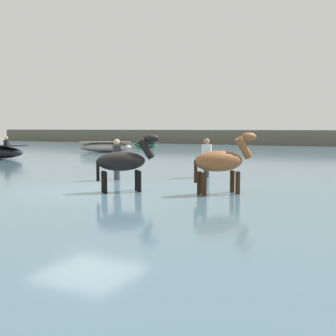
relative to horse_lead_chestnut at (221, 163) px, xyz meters
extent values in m
plane|color=#84755B|center=(-3.19, -1.29, -1.10)|extent=(120.00, 120.00, 0.00)
cube|color=#476675|center=(-3.19, 8.71, -0.95)|extent=(90.00, 90.00, 0.31)
ellipsoid|color=brown|center=(-0.05, -0.05, 0.05)|extent=(1.24, 1.25, 0.52)
cylinder|color=black|center=(0.16, 0.39, -0.66)|extent=(0.12, 0.12, 0.89)
cylinder|color=black|center=(0.38, 0.17, -0.66)|extent=(0.12, 0.12, 0.89)
cylinder|color=black|center=(-0.48, -0.27, -0.66)|extent=(0.12, 0.12, 0.89)
cylinder|color=black|center=(-0.26, -0.49, -0.66)|extent=(0.12, 0.12, 0.89)
cylinder|color=brown|center=(0.43, 0.44, 0.38)|extent=(0.48, 0.49, 0.60)
ellipsoid|color=brown|center=(0.52, 0.53, 0.65)|extent=(0.45, 0.45, 0.22)
cylinder|color=black|center=(-0.49, -0.50, -0.20)|extent=(0.08, 0.08, 0.56)
ellipsoid|color=black|center=(-2.45, -0.86, 0.01)|extent=(1.23, 1.18, 0.51)
cylinder|color=black|center=(-2.23, -0.45, -0.67)|extent=(0.12, 0.12, 0.86)
cylinder|color=black|center=(-2.02, -0.67, -0.67)|extent=(0.12, 0.12, 0.86)
cylinder|color=black|center=(-2.88, -1.05, -0.67)|extent=(0.12, 0.12, 0.86)
cylinder|color=black|center=(-2.67, -1.28, -0.67)|extent=(0.12, 0.12, 0.86)
cylinder|color=black|center=(-1.96, -0.41, 0.33)|extent=(0.48, 0.46, 0.58)
ellipsoid|color=black|center=(-1.87, -0.32, 0.60)|extent=(0.44, 0.43, 0.22)
cylinder|color=black|center=(-2.89, -1.27, -0.22)|extent=(0.08, 0.08, 0.55)
ellipsoid|color=#337556|center=(-14.83, 21.08, -0.55)|extent=(2.61, 1.46, 0.48)
cube|color=#1E4634|center=(-14.83, 21.08, -0.29)|extent=(2.50, 1.40, 0.04)
cube|color=black|center=(-13.69, 20.78, -0.22)|extent=(0.16, 0.18, 0.18)
cube|color=#3356A8|center=(-14.81, 21.17, -0.12)|extent=(0.30, 0.24, 0.30)
sphere|color=beige|center=(-14.81, 21.17, 0.12)|extent=(0.18, 0.18, 0.18)
ellipsoid|color=#B2AD9E|center=(-14.15, 14.54, -0.45)|extent=(3.77, 2.80, 0.68)
cube|color=slate|center=(-14.15, 14.54, -0.09)|extent=(3.62, 2.69, 0.04)
cube|color=#232328|center=(-14.58, 6.27, 0.10)|extent=(0.28, 0.21, 0.30)
sphere|color=tan|center=(-14.58, 6.27, 0.34)|extent=(0.18, 0.18, 0.18)
cylinder|color=#383842|center=(-4.11, 1.35, -0.66)|extent=(0.20, 0.20, 0.88)
cube|color=#232328|center=(-4.11, 1.35, 0.05)|extent=(0.37, 0.37, 0.54)
sphere|color=tan|center=(-4.11, 1.35, 0.43)|extent=(0.20, 0.20, 0.20)
cylinder|color=#383842|center=(-1.83, 3.36, -0.66)|extent=(0.20, 0.20, 0.88)
cube|color=white|center=(-1.83, 3.36, 0.05)|extent=(0.36, 0.28, 0.54)
sphere|color=#A37556|center=(-1.83, 3.36, 0.43)|extent=(0.20, 0.20, 0.20)
cube|color=#605B4C|center=(-3.19, 33.17, -0.21)|extent=(80.00, 2.40, 1.78)
camera|label=1|loc=(3.95, -10.34, 0.87)|focal=46.88mm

